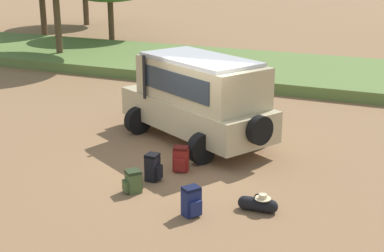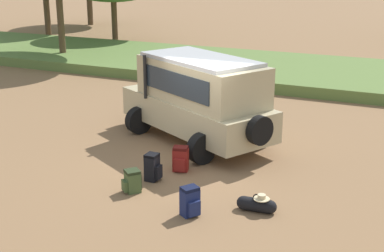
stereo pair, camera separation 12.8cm
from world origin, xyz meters
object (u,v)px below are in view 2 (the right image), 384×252
Objects in this scene: safari_vehicle at (198,97)px; backpack_near_rear_wheel at (152,167)px; backpack_cluster_center at (181,159)px; backpack_outermost at (190,202)px; duffel_bag_low_black_case at (257,204)px; backpack_beside_front_wheel at (132,181)px.

safari_vehicle is 8.11× the size of backpack_near_rear_wheel.
backpack_cluster_center reaches higher than backpack_outermost.
duffel_bag_low_black_case is at bearing -28.97° from backpack_cluster_center.
backpack_beside_front_wheel is 0.61× the size of duffel_bag_low_black_case.
backpack_beside_front_wheel is at bearing -89.27° from safari_vehicle.
safari_vehicle is 8.56× the size of backpack_outermost.
backpack_cluster_center is at bearing -77.06° from safari_vehicle.
safari_vehicle is at bearing 92.95° from backpack_near_rear_wheel.
safari_vehicle reaches higher than backpack_beside_front_wheel.
safari_vehicle reaches higher than backpack_near_rear_wheel.
backpack_cluster_center reaches higher than backpack_beside_front_wheel.
backpack_beside_front_wheel is 1.74m from backpack_outermost.
backpack_outermost is (1.21, -2.06, -0.00)m from backpack_cluster_center.
backpack_near_rear_wheel is 0.77× the size of duffel_bag_low_black_case.
backpack_near_rear_wheel is 2.79m from duffel_bag_low_black_case.
backpack_beside_front_wheel is 2.86m from duffel_bag_low_black_case.
safari_vehicle is at bearing 90.73° from backpack_beside_front_wheel.
backpack_outermost is 1.40m from duffel_bag_low_black_case.
backpack_cluster_center reaches higher than duffel_bag_low_black_case.
backpack_near_rear_wheel is at bearing 140.90° from backpack_outermost.
duffel_bag_low_black_case is (2.89, -3.52, -1.14)m from safari_vehicle.
safari_vehicle is 3.15m from backpack_near_rear_wheel.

